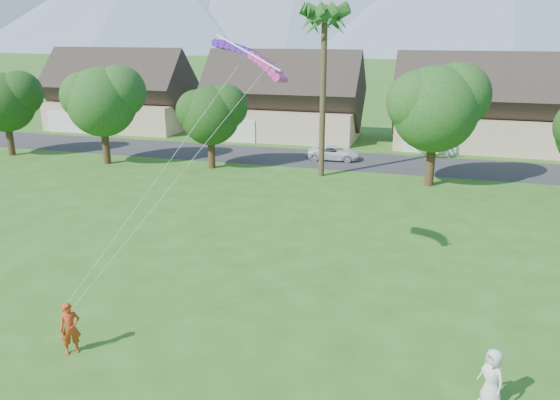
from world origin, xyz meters
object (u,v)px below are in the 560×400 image
(parked_car, at_px, (334,153))
(parafoil_kite, at_px, (253,55))
(watcher, at_px, (492,377))
(kite_flyer, at_px, (70,328))

(parked_car, xyz_separation_m, parafoil_kite, (1.22, -24.89, 9.19))
(watcher, height_order, parked_car, watcher)
(watcher, bearing_deg, parafoil_kite, -159.41)
(parafoil_kite, bearing_deg, parked_car, 100.84)
(kite_flyer, bearing_deg, parked_car, 39.30)
(kite_flyer, height_order, watcher, kite_flyer)
(parked_car, bearing_deg, parafoil_kite, 178.95)
(watcher, distance_m, parked_car, 31.98)
(kite_flyer, relative_size, watcher, 1.03)
(kite_flyer, relative_size, parafoil_kite, 0.60)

